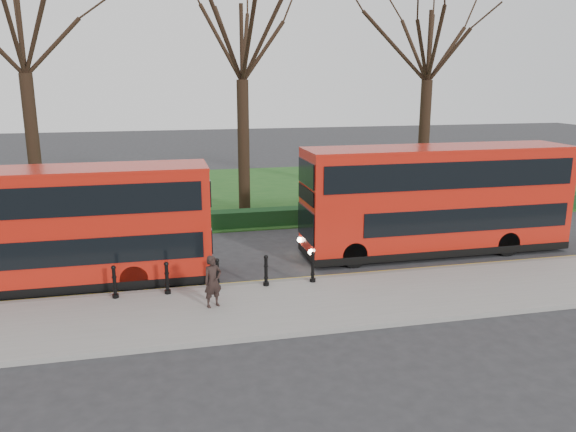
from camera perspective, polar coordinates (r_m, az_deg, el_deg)
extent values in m
plane|color=#28282B|center=(19.79, -5.76, -6.30)|extent=(120.00, 120.00, 0.00)
cube|color=gray|center=(17.00, -4.45, -9.46)|extent=(60.00, 4.00, 0.15)
cube|color=slate|center=(18.83, -5.37, -7.11)|extent=(60.00, 0.25, 0.16)
cube|color=#1A4B19|center=(34.21, -9.00, 2.23)|extent=(60.00, 18.00, 0.06)
cube|color=black|center=(26.15, -7.70, -0.46)|extent=(60.00, 0.90, 0.80)
cube|color=yellow|center=(19.14, -5.49, -6.99)|extent=(60.00, 0.10, 0.01)
cube|color=yellow|center=(19.32, -5.57, -6.79)|extent=(60.00, 0.10, 0.01)
cylinder|color=black|center=(29.22, -24.43, 6.15)|extent=(0.60, 0.60, 7.03)
cylinder|color=black|center=(28.98, -4.53, 6.98)|extent=(0.60, 0.60, 6.74)
cylinder|color=black|center=(32.01, 13.61, 7.26)|extent=(0.60, 0.60, 6.71)
cylinder|color=black|center=(18.24, -17.21, -6.47)|extent=(0.15, 0.15, 1.00)
cylinder|color=black|center=(18.17, -12.19, -6.23)|extent=(0.15, 0.15, 1.00)
cylinder|color=black|center=(18.24, -7.18, -5.94)|extent=(0.15, 0.15, 1.00)
cylinder|color=black|center=(18.45, -2.25, -5.60)|extent=(0.15, 0.15, 1.00)
cylinder|color=black|center=(18.79, 2.53, -5.24)|extent=(0.15, 0.15, 1.00)
cube|color=#B51A0E|center=(19.78, -22.67, -0.81)|extent=(9.97, 2.27, 3.67)
cube|color=black|center=(20.30, -22.18, -5.96)|extent=(9.99, 2.29, 0.27)
cube|color=black|center=(18.74, -20.85, -3.50)|extent=(7.97, 0.04, 0.86)
cube|color=black|center=(18.47, -23.50, 1.25)|extent=(9.42, 0.04, 0.95)
cylinder|color=black|center=(19.03, -15.36, -6.13)|extent=(0.91, 0.27, 0.91)
cylinder|color=black|center=(20.92, -15.18, -4.30)|extent=(0.91, 0.27, 0.91)
cube|color=#B51A0E|center=(22.78, 14.87, 1.94)|extent=(10.56, 2.40, 3.89)
cube|color=black|center=(23.25, 14.57, -2.87)|extent=(10.58, 2.42, 0.29)
cube|color=black|center=(22.27, 17.94, -0.38)|extent=(8.45, 0.04, 0.91)
cube|color=black|center=(21.55, 16.52, 3.97)|extent=(9.99, 0.04, 1.01)
cube|color=black|center=(20.79, 1.86, 2.18)|extent=(0.06, 2.11, 0.53)
cylinder|color=black|center=(20.80, 6.72, -3.93)|extent=(0.96, 0.29, 0.96)
cylinder|color=black|center=(22.71, 4.94, -2.36)|extent=(0.96, 0.29, 0.96)
cylinder|color=black|center=(23.64, 21.37, -2.63)|extent=(0.96, 0.29, 0.96)
cylinder|color=black|center=(25.34, 18.72, -1.35)|extent=(0.96, 0.29, 0.96)
imported|color=black|center=(16.85, -7.65, -6.60)|extent=(0.68, 0.57, 1.58)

